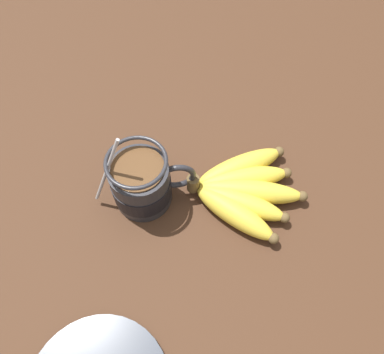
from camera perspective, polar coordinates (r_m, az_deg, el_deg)
table at (r=61.14cm, az=-3.32°, el=-5.87°), size 132.47×132.47×3.16cm
coffee_mug at (r=57.32cm, az=-7.77°, el=-0.95°), size 15.97×9.18×16.02cm
banana_bunch at (r=59.77cm, az=7.58°, el=-1.91°), size 18.61×18.13×4.29cm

